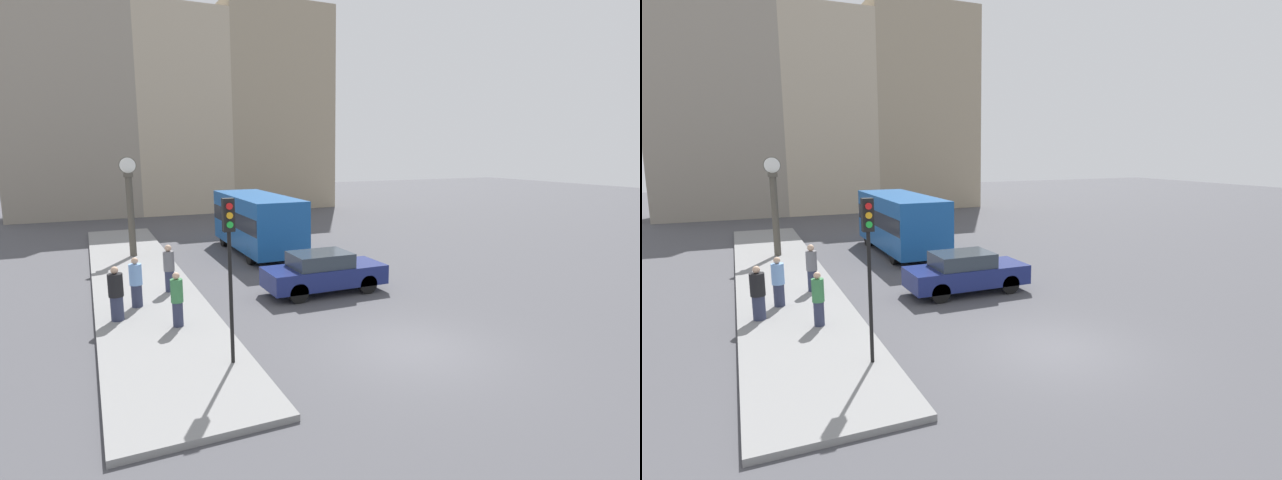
% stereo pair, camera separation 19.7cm
% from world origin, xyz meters
% --- Properties ---
extents(ground_plane, '(120.00, 120.00, 0.00)m').
position_xyz_m(ground_plane, '(0.00, 0.00, 0.00)').
color(ground_plane, '#47474C').
extents(sidewalk_corner, '(3.45, 25.16, 0.15)m').
position_xyz_m(sidewalk_corner, '(-5.83, 10.58, 0.07)').
color(sidewalk_corner, gray).
rests_on(sidewalk_corner, ground_plane).
extents(building_row, '(25.60, 5.00, 17.62)m').
position_xyz_m(building_row, '(-0.08, 32.35, 8.51)').
color(building_row, gray).
rests_on(building_row, ground_plane).
extents(sedan_car, '(4.37, 1.81, 1.50)m').
position_xyz_m(sedan_car, '(0.08, 5.72, 0.76)').
color(sedan_car, navy).
rests_on(sedan_car, ground_plane).
extents(bus_distant, '(2.50, 7.66, 2.90)m').
position_xyz_m(bus_distant, '(0.15, 13.56, 1.65)').
color(bus_distant, '#195199').
rests_on(bus_distant, ground_plane).
extents(traffic_light_near, '(0.26, 0.24, 3.93)m').
position_xyz_m(traffic_light_near, '(-4.63, 0.87, 2.95)').
color(traffic_light_near, black).
rests_on(traffic_light_near, sidewalk_corner).
extents(street_clock, '(0.76, 0.41, 4.66)m').
position_xyz_m(street_clock, '(-5.67, 14.66, 2.43)').
color(street_clock, '#4C473D').
rests_on(street_clock, sidewalk_corner).
extents(pedestrian_black_jacket, '(0.43, 0.43, 1.64)m').
position_xyz_m(pedestrian_black_jacket, '(-6.93, 5.24, 0.95)').
color(pedestrian_black_jacket, '#2D334C').
rests_on(pedestrian_black_jacket, sidewalk_corner).
extents(pedestrian_grey_jacket, '(0.38, 0.38, 1.70)m').
position_xyz_m(pedestrian_grey_jacket, '(-5.03, 7.73, 0.99)').
color(pedestrian_grey_jacket, '#2D334C').
rests_on(pedestrian_grey_jacket, sidewalk_corner).
extents(pedestrian_green_hoodie, '(0.35, 0.35, 1.59)m').
position_xyz_m(pedestrian_green_hoodie, '(-5.38, 3.96, 0.94)').
color(pedestrian_green_hoodie, '#2D334C').
rests_on(pedestrian_green_hoodie, sidewalk_corner).
extents(pedestrian_blue_stripe, '(0.40, 0.40, 1.62)m').
position_xyz_m(pedestrian_blue_stripe, '(-6.27, 6.37, 0.95)').
color(pedestrian_blue_stripe, '#2D334C').
rests_on(pedestrian_blue_stripe, sidewalk_corner).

